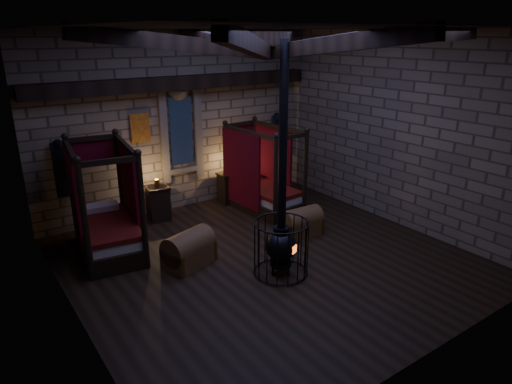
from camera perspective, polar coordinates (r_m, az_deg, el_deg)
room at (r=7.98m, az=1.06°, el=16.54°), size 7.02×7.02×4.29m
bed_left at (r=9.47m, az=-18.09°, el=-4.02°), size 1.36×2.19×2.15m
bed_right at (r=11.16m, az=0.76°, el=0.34°), size 1.17×2.02×2.03m
trunk_left at (r=8.66m, az=-8.39°, el=-7.15°), size 1.06×0.84×0.68m
trunk_right at (r=9.84m, az=5.69°, el=-3.84°), size 0.87×0.58×0.62m
nightstand_left at (r=10.76m, az=-12.11°, el=-1.32°), size 0.56×0.54×0.99m
nightstand_right at (r=11.63m, az=-3.48°, el=0.55°), size 0.50×0.48×0.85m
stove at (r=8.13m, az=3.14°, el=-6.33°), size 0.98×0.98×4.05m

